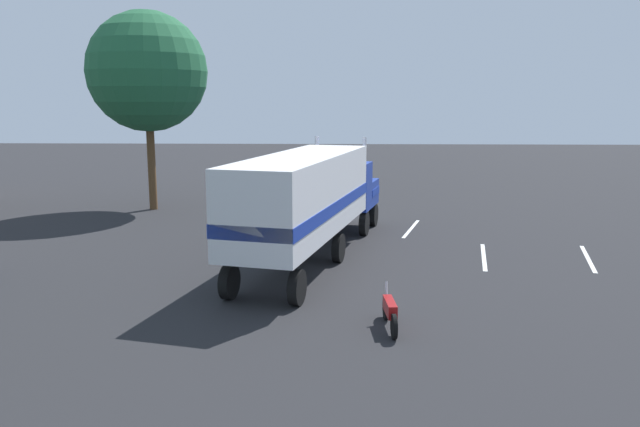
{
  "coord_description": "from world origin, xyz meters",
  "views": [
    {
      "loc": [
        -29.32,
        -0.14,
        6.06
      ],
      "look_at": [
        -4.84,
        0.73,
        1.6
      ],
      "focal_mm": 34.7,
      "sensor_mm": 36.0,
      "label": 1
    }
  ],
  "objects": [
    {
      "name": "motorcycle",
      "position": [
        -13.37,
        -1.45,
        0.48
      ],
      "size": [
        2.11,
        0.33,
        1.12
      ],
      "color": "black",
      "rests_on": "ground_plane"
    },
    {
      "name": "lane_stripe_far",
      "position": [
        -5.53,
        -9.79,
        0.01
      ],
      "size": [
        4.3,
        1.26,
        0.01
      ],
      "primitive_type": "cube",
      "rotation": [
        0.0,
        0.0,
        -0.25
      ],
      "color": "silver",
      "rests_on": "ground_plane"
    },
    {
      "name": "person_bystander",
      "position": [
        -3.87,
        2.84,
        0.89
      ],
      "size": [
        0.34,
        0.47,
        1.63
      ],
      "color": "#2D3347",
      "rests_on": "ground_plane"
    },
    {
      "name": "semi_truck",
      "position": [
        -6.03,
        1.02,
        2.52
      ],
      "size": [
        14.34,
        5.78,
        4.5
      ],
      "color": "#193399",
      "rests_on": "ground_plane"
    },
    {
      "name": "ground_plane",
      "position": [
        0.0,
        0.0,
        0.0
      ],
      "size": [
        120.0,
        120.0,
        0.0
      ],
      "primitive_type": "plane",
      "color": "#232326"
    },
    {
      "name": "lane_stripe_mid",
      "position": [
        -5.4,
        -5.77,
        0.01
      ],
      "size": [
        4.35,
        1.01,
        0.01
      ],
      "primitive_type": "cube",
      "rotation": [
        0.0,
        0.0,
        -0.2
      ],
      "color": "silver",
      "rests_on": "ground_plane"
    },
    {
      "name": "lane_stripe_near",
      "position": [
        -0.01,
        -3.5,
        0.01
      ],
      "size": [
        4.28,
        1.33,
        0.01
      ],
      "primitive_type": "cube",
      "rotation": [
        0.0,
        0.0,
        -0.27
      ],
      "color": "silver",
      "rests_on": "ground_plane"
    },
    {
      "name": "tree_center",
      "position": [
        5.01,
        10.57,
        7.65
      ],
      "size": [
        6.56,
        6.56,
        10.95
      ],
      "color": "brown",
      "rests_on": "ground_plane"
    }
  ]
}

